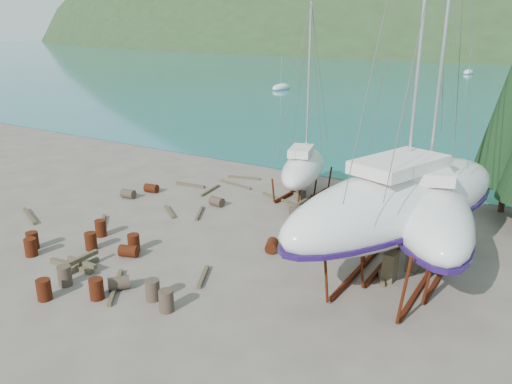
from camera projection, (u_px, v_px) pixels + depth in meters
The scene contains 43 objects.
ground at pixel (212, 255), 24.08m from camera, with size 600.00×600.00×0.00m, color #584E45.
far_house_left at pixel (372, 46), 206.13m from camera, with size 6.60×5.60×5.60m.
far_house_center at pixel (476, 48), 185.93m from camera, with size 6.60×5.60×5.60m.
moored_boat_left at pixel (281, 87), 87.32m from camera, with size 2.00×5.00×6.05m.
moored_boat_far at pixel (468, 72), 116.39m from camera, with size 2.00×5.00×6.05m.
large_sailboat_near at pixel (400, 201), 21.21m from camera, with size 8.04×14.13×21.36m.
large_sailboat_far at pixel (423, 202), 22.14m from camera, with size 7.86×12.50×19.08m.
small_sailboat_shore at pixel (303, 168), 31.75m from camera, with size 4.34×7.80×11.91m.
worker at pixel (323, 223), 25.61m from camera, with size 0.66×0.44×1.82m, color navy.
drum_0 at pixel (31, 247), 23.91m from camera, with size 0.58×0.58×0.88m, color #612910.
drum_1 at pixel (119, 283), 20.87m from camera, with size 0.58×0.58×0.88m, color #2D2823.
drum_2 at pixel (151, 188), 33.14m from camera, with size 0.58×0.58×0.88m, color #612910.
drum_3 at pixel (44, 290), 20.05m from camera, with size 0.58×0.58×0.88m, color #612910.
drum_4 at pixel (318, 200), 30.91m from camera, with size 0.58×0.58×0.88m, color #612910.
drum_5 at pixel (153, 290), 20.04m from camera, with size 0.58×0.58×0.88m, color #2D2823.
drum_6 at pixel (272, 246), 24.46m from camera, with size 0.58×0.58×0.88m, color #612910.
drum_7 at pixel (96, 289), 20.11m from camera, with size 0.58×0.58×0.88m, color #612910.
drum_8 at pixel (101, 228), 26.18m from camera, with size 0.58×0.58×0.88m, color #612910.
drum_9 at pixel (217, 202), 30.61m from camera, with size 0.58×0.58×0.88m, color #2D2823.
drum_10 at pixel (91, 241), 24.59m from camera, with size 0.58×0.58×0.88m, color #612910.
drum_11 at pixel (297, 210), 29.18m from camera, with size 0.58×0.58×0.88m, color #2D2823.
drum_12 at pixel (129, 251), 23.86m from camera, with size 0.58×0.58×0.88m, color #612910.
drum_13 at pixel (33, 241), 24.66m from camera, with size 0.58×0.58×0.88m, color #612910.
drum_14 at pixel (134, 243), 24.40m from camera, with size 0.58×0.58×0.88m, color #612910.
drum_15 at pixel (128, 194), 32.04m from camera, with size 0.58×0.58×0.88m, color #2D2823.
drum_16 at pixel (65, 276), 21.17m from camera, with size 0.58×0.58×0.88m, color #2D2823.
drum_17 at pixel (166, 301), 19.24m from camera, with size 0.58×0.58×0.88m, color #2D2823.
timber_0 at pixel (236, 185), 34.60m from camera, with size 0.14×2.82×0.14m, color brown.
timber_1 at pixel (381, 277), 21.81m from camera, with size 0.19×1.60×0.19m, color brown.
timber_2 at pixel (190, 185), 34.46m from camera, with size 0.19×2.26×0.19m, color brown.
timber_4 at pixel (169, 212), 29.51m from camera, with size 0.17×2.07×0.17m, color brown.
timber_5 at pixel (115, 287), 20.99m from camera, with size 0.16×2.96×0.16m, color brown.
timber_6 at pixel (347, 194), 32.57m from camera, with size 0.19×1.62×0.19m, color brown.
timber_7 at pixel (203, 277), 21.84m from camera, with size 0.17×1.92×0.17m, color brown.
timber_9 at pixel (244, 178), 36.22m from camera, with size 0.15×2.47×0.15m, color brown.
timber_10 at pixel (278, 199), 31.74m from camera, with size 0.16×2.86×0.16m, color brown.
timber_11 at pixel (199, 213), 29.30m from camera, with size 0.15×2.17×0.15m, color brown.
timber_12 at pixel (103, 222), 27.93m from camera, with size 0.17×2.11×0.17m, color brown.
timber_14 at pixel (29, 216), 28.84m from camera, with size 0.18×2.93×0.18m, color brown.
timber_15 at pixel (210, 190), 33.38m from camera, with size 0.15×2.47×0.15m, color brown.
timber_16 at pixel (71, 266), 22.76m from camera, with size 0.23×2.52×0.23m, color brown.
timber_pile_fore at pixel (82, 262), 22.68m from camera, with size 1.80×1.80×0.60m.
timber_pile_aft at pixel (301, 207), 29.74m from camera, with size 1.80×1.80×0.60m.
Camera 1 is at (13.46, -17.40, 10.49)m, focal length 35.00 mm.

